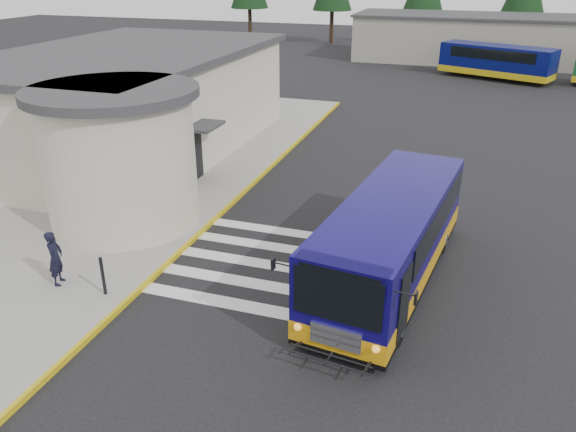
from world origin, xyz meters
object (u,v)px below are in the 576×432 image
(pedestrian_a, at_px, (55,258))
(pedestrian_b, at_px, (159,209))
(far_bus_a, at_px, (497,60))
(bollard, at_px, (103,276))
(transit_bus, at_px, (390,243))

(pedestrian_a, distance_m, pedestrian_b, 4.12)
(pedestrian_a, relative_size, far_bus_a, 0.18)
(pedestrian_a, xyz_separation_m, bollard, (1.62, -0.08, -0.25))
(pedestrian_b, xyz_separation_m, bollard, (0.53, -4.05, -0.26))
(bollard, relative_size, far_bus_a, 0.13)
(pedestrian_b, bearing_deg, pedestrian_a, -28.77)
(transit_bus, bearing_deg, far_bus_a, 91.87)
(pedestrian_b, height_order, far_bus_a, far_bus_a)
(pedestrian_a, bearing_deg, bollard, -109.41)
(pedestrian_a, bearing_deg, transit_bus, -85.79)
(transit_bus, height_order, pedestrian_b, transit_bus)
(transit_bus, relative_size, pedestrian_b, 5.75)
(bollard, xyz_separation_m, far_bus_a, (10.59, 37.49, 0.74))
(pedestrian_a, relative_size, pedestrian_b, 0.99)
(pedestrian_a, bearing_deg, pedestrian_b, -31.80)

